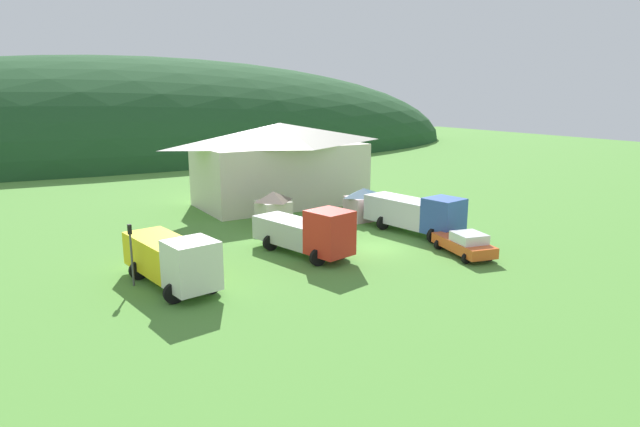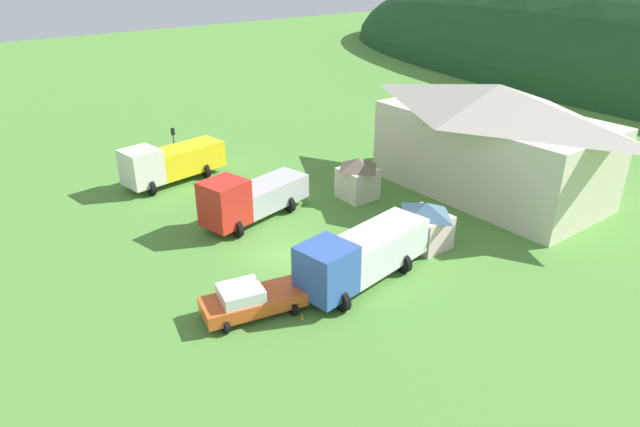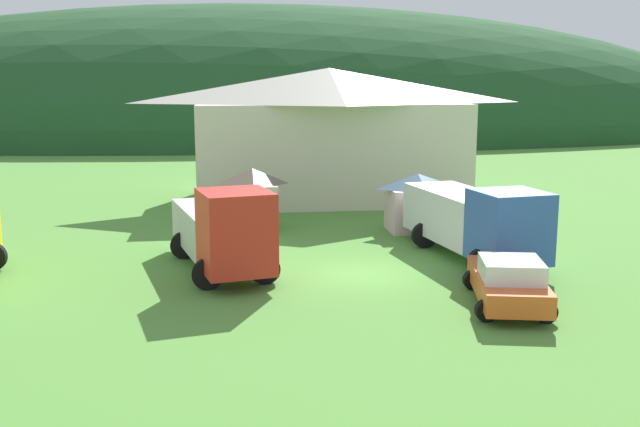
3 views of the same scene
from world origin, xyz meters
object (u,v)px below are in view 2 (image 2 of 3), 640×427
(box_truck_blue, at_px, (360,255))
(traffic_cone_mid_row, at_px, (302,319))
(play_shed_cream, at_px, (358,178))
(service_pickup_orange, at_px, (251,300))
(traffic_light_west, at_px, (174,145))
(depot_building, at_px, (493,138))
(flatbed_truck_yellow, at_px, (170,162))
(crane_truck_red, at_px, (249,198))
(traffic_cone_near_pickup, at_px, (287,307))
(play_shed_pink, at_px, (425,224))

(box_truck_blue, xyz_separation_m, traffic_cone_mid_row, (0.82, -4.39, -1.67))
(play_shed_cream, distance_m, box_truck_blue, 11.33)
(service_pickup_orange, height_order, traffic_light_west, traffic_light_west)
(box_truck_blue, relative_size, service_pickup_orange, 1.62)
(traffic_light_west, bearing_deg, depot_building, 42.44)
(depot_building, relative_size, traffic_light_west, 4.69)
(flatbed_truck_yellow, distance_m, crane_truck_red, 9.51)
(play_shed_cream, relative_size, traffic_light_west, 0.83)
(flatbed_truck_yellow, distance_m, traffic_cone_near_pickup, 19.27)
(box_truck_blue, distance_m, traffic_cone_near_pickup, 4.74)
(depot_building, xyz_separation_m, flatbed_truck_yellow, (-15.80, -17.51, -2.40))
(play_shed_pink, bearing_deg, depot_building, 106.50)
(depot_building, distance_m, play_shed_pink, 10.52)
(play_shed_pink, bearing_deg, crane_truck_red, -144.67)
(play_shed_cream, bearing_deg, traffic_light_west, -148.17)
(depot_building, relative_size, crane_truck_red, 2.04)
(flatbed_truck_yellow, distance_m, service_pickup_orange, 18.94)
(play_shed_cream, xyz_separation_m, flatbed_truck_yellow, (-10.88, -9.25, 0.12))
(flatbed_truck_yellow, bearing_deg, play_shed_cream, 121.92)
(depot_building, bearing_deg, play_shed_pink, -73.50)
(flatbed_truck_yellow, height_order, service_pickup_orange, flatbed_truck_yellow)
(play_shed_cream, height_order, service_pickup_orange, play_shed_cream)
(crane_truck_red, relative_size, traffic_cone_mid_row, 12.73)
(flatbed_truck_yellow, bearing_deg, traffic_light_west, -132.85)
(play_shed_cream, distance_m, play_shed_pink, 7.96)
(depot_building, height_order, service_pickup_orange, depot_building)
(flatbed_truck_yellow, relative_size, traffic_cone_mid_row, 12.61)
(flatbed_truck_yellow, relative_size, traffic_light_west, 2.27)
(box_truck_blue, height_order, traffic_cone_near_pickup, box_truck_blue)
(box_truck_blue, bearing_deg, flatbed_truck_yellow, -93.04)
(box_truck_blue, bearing_deg, play_shed_pink, 179.10)
(traffic_cone_near_pickup, bearing_deg, flatbed_truck_yellow, 172.42)
(flatbed_truck_yellow, bearing_deg, box_truck_blue, 87.05)
(play_shed_pink, bearing_deg, traffic_cone_near_pickup, -88.07)
(traffic_light_west, bearing_deg, flatbed_truck_yellow, -34.38)
(flatbed_truck_yellow, xyz_separation_m, crane_truck_red, (9.44, 1.19, 0.01))
(crane_truck_red, bearing_deg, traffic_light_west, -103.34)
(service_pickup_orange, bearing_deg, play_shed_cream, -138.08)
(box_truck_blue, xyz_separation_m, traffic_light_west, (-21.39, -0.57, 0.56))
(service_pickup_orange, xyz_separation_m, traffic_light_west, (-20.36, 5.54, 1.40))
(depot_building, distance_m, box_truck_blue, 16.23)
(box_truck_blue, height_order, service_pickup_orange, box_truck_blue)
(box_truck_blue, bearing_deg, service_pickup_orange, -18.16)
(play_shed_pink, bearing_deg, traffic_cone_mid_row, -81.07)
(crane_truck_red, xyz_separation_m, traffic_cone_mid_row, (10.86, -3.69, -1.66))
(play_shed_cream, xyz_separation_m, traffic_light_west, (-12.79, -7.94, 0.69))
(depot_building, distance_m, crane_truck_red, 17.67)
(flatbed_truck_yellow, height_order, traffic_cone_mid_row, flatbed_truck_yellow)
(play_shed_pink, height_order, service_pickup_orange, play_shed_pink)
(traffic_light_west, relative_size, traffic_cone_near_pickup, 6.98)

